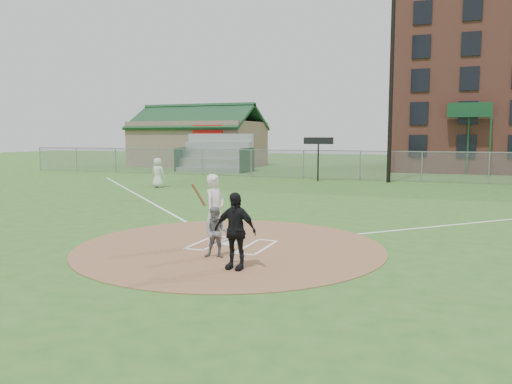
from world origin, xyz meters
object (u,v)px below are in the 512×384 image
(home_plate, at_px, (229,243))
(umpire, at_px, (235,231))
(ondeck_player, at_px, (158,173))
(batter_at_plate, at_px, (215,210))
(catcher, at_px, (216,232))

(home_plate, distance_m, umpire, 2.78)
(ondeck_player, relative_size, batter_at_plate, 0.88)
(umpire, xyz_separation_m, ondeck_player, (-11.37, 15.01, -0.03))
(catcher, xyz_separation_m, umpire, (0.85, -0.81, 0.24))
(home_plate, relative_size, catcher, 0.34)
(home_plate, height_order, umpire, umpire)
(catcher, bearing_deg, umpire, -56.30)
(ondeck_player, bearing_deg, batter_at_plate, 129.88)
(catcher, relative_size, umpire, 0.72)
(home_plate, xyz_separation_m, catcher, (0.35, -1.54, 0.62))
(home_plate, relative_size, ondeck_player, 0.25)
(ondeck_player, bearing_deg, catcher, 128.99)
(batter_at_plate, bearing_deg, ondeck_player, 127.40)
(home_plate, height_order, ondeck_player, ondeck_player)
(catcher, height_order, umpire, umpire)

